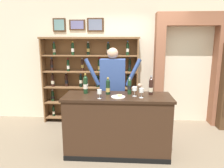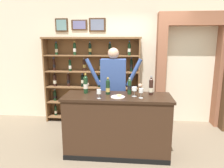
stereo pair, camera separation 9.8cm
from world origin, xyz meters
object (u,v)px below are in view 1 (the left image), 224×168
Objects in this scene: wine_shelf at (90,79)px; wine_glass_right at (135,89)px; wine_glass_spare at (99,92)px; cheese_plate at (118,97)px; tasting_bottle_grappa at (129,86)px; tasting_bottle_chianti at (151,86)px; tasting_counter at (117,125)px; wine_glass_left at (141,91)px; tasting_bottle_super_tuscan at (85,84)px; shopkeeper at (113,83)px; tasting_bottle_vin_santo at (108,87)px.

wine_shelf is 14.19× the size of wine_glass_right.
wine_glass_spare is 0.64× the size of cheese_plate.
wine_shelf is 10.00× the size of cheese_plate.
tasting_bottle_grappa is 0.35m from tasting_bottle_chianti.
wine_glass_spare is at bearing -144.90° from tasting_counter.
tasting_bottle_grappa is 0.29m from wine_glass_left.
tasting_bottle_grappa reaches higher than wine_glass_right.
wine_shelf is 1.27× the size of tasting_counter.
wine_glass_right reaches higher than wine_glass_left.
wine_glass_left is 1.07× the size of wine_glass_spare.
wine_glass_right is at bearing 16.39° from cheese_plate.
tasting_counter is at bearing -12.23° from tasting_bottle_super_tuscan.
tasting_bottle_grappa is (0.73, -0.00, -0.02)m from tasting_bottle_super_tuscan.
tasting_bottle_super_tuscan is 1.54× the size of cheese_plate.
wine_glass_spare is at bearing -159.87° from tasting_bottle_chianti.
wine_glass_right is at bearing 139.64° from wine_glass_left.
tasting_counter is 0.67m from wine_glass_right.
cheese_plate is (-0.18, -0.21, -0.12)m from tasting_bottle_grappa.
cheese_plate is at bearing 18.01° from wine_glass_spare.
wine_shelf reaches higher than tasting_counter.
cheese_plate is (-0.53, -0.20, -0.13)m from tasting_bottle_chianti.
wine_shelf is at bearing 122.84° from shopkeeper.
tasting_bottle_vin_santo is 0.36m from tasting_bottle_grappa.
tasting_bottle_super_tuscan is 1.08m from tasting_bottle_chianti.
tasting_bottle_super_tuscan reaches higher than wine_glass_left.
tasting_counter is at bearing -149.00° from tasting_bottle_grappa.
shopkeeper reaches higher than wine_glass_spare.
tasting_bottle_chianti reaches higher than tasting_counter.
wine_glass_left is 0.97× the size of wine_glass_right.
wine_shelf is 1.32m from tasting_bottle_super_tuscan.
tasting_bottle_chianti is at bearing 11.34° from tasting_counter.
cheese_plate is (0.18, -0.18, -0.12)m from tasting_bottle_vin_santo.
wine_shelf is 1.73m from wine_glass_right.
tasting_bottle_grappa is at bearing 31.00° from tasting_counter.
tasting_bottle_super_tuscan is 2.18× the size of wine_glass_right.
tasting_bottle_grappa reaches higher than tasting_counter.
cheese_plate reaches higher than tasting_counter.
wine_glass_spare is (-0.81, -0.30, -0.04)m from tasting_bottle_chianti.
wine_glass_right is (0.08, -0.14, -0.02)m from tasting_bottle_grappa.
wine_glass_left is (1.05, -1.53, 0.09)m from wine_shelf.
tasting_bottle_super_tuscan is at bearing 179.57° from tasting_bottle_chianti.
wine_glass_spare is at bearing -172.73° from wine_glass_left.
cheese_plate is at bearing -158.73° from tasting_bottle_chianti.
tasting_bottle_super_tuscan is 1.21× the size of tasting_bottle_grappa.
tasting_bottle_vin_santo is at bearing 153.27° from tasting_counter.
tasting_bottle_chianti is at bearing 21.27° from cheese_plate.
tasting_bottle_vin_santo is 0.45m from wine_glass_right.
tasting_bottle_chianti is (0.70, 0.03, 0.01)m from tasting_bottle_vin_santo.
tasting_bottle_vin_santo is 0.28m from cheese_plate.
wine_glass_spare is (0.27, -0.31, -0.05)m from tasting_bottle_super_tuscan.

